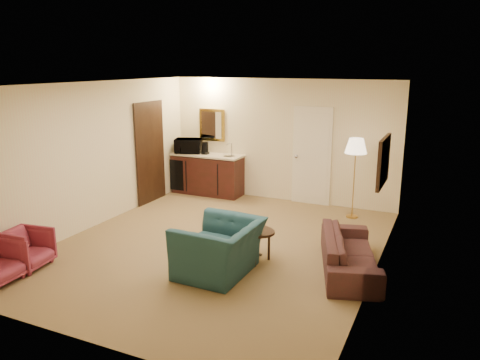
# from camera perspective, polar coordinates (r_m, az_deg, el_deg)

# --- Properties ---
(ground) EXTENTS (6.00, 6.00, 0.00)m
(ground) POSITION_cam_1_polar(r_m,az_deg,el_deg) (7.74, -2.77, -8.01)
(ground) COLOR olive
(ground) RESTS_ON ground
(room_walls) EXTENTS (5.02, 6.01, 2.61)m
(room_walls) POSITION_cam_1_polar(r_m,az_deg,el_deg) (7.99, -0.99, 5.51)
(room_walls) COLOR beige
(room_walls) RESTS_ON ground
(wetbar_cabinet) EXTENTS (1.64, 0.58, 0.92)m
(wetbar_cabinet) POSITION_cam_1_polar(r_m,az_deg,el_deg) (10.63, -3.98, 0.73)
(wetbar_cabinet) COLOR #3D1513
(wetbar_cabinet) RESTS_ON ground
(sofa) EXTENTS (1.07, 1.93, 0.72)m
(sofa) POSITION_cam_1_polar(r_m,az_deg,el_deg) (6.91, 13.25, -7.91)
(sofa) COLOR black
(sofa) RESTS_ON ground
(teal_armchair) EXTENTS (0.78, 1.18, 1.02)m
(teal_armchair) POSITION_cam_1_polar(r_m,az_deg,el_deg) (6.59, -2.55, -7.27)
(teal_armchair) COLOR #1B3B45
(teal_armchair) RESTS_ON ground
(rose_chair_near) EXTENTS (0.65, 0.68, 0.62)m
(rose_chair_near) POSITION_cam_1_polar(r_m,az_deg,el_deg) (7.52, -24.67, -7.45)
(rose_chair_near) COLOR maroon
(rose_chair_near) RESTS_ON ground
(coffee_table) EXTENTS (0.96, 0.78, 0.48)m
(coffee_table) POSITION_cam_1_polar(r_m,az_deg,el_deg) (7.17, 1.01, -7.77)
(coffee_table) COLOR black
(coffee_table) RESTS_ON ground
(floor_lamp) EXTENTS (0.45, 0.45, 1.55)m
(floor_lamp) POSITION_cam_1_polar(r_m,az_deg,el_deg) (9.16, 13.74, 0.21)
(floor_lamp) COLOR #B0873A
(floor_lamp) RESTS_ON ground
(waste_bin) EXTENTS (0.27, 0.27, 0.31)m
(waste_bin) POSITION_cam_1_polar(r_m,az_deg,el_deg) (10.36, -0.97, -1.33)
(waste_bin) COLOR black
(waste_bin) RESTS_ON ground
(microwave) EXTENTS (0.66, 0.49, 0.40)m
(microwave) POSITION_cam_1_polar(r_m,az_deg,el_deg) (10.69, -6.31, 4.35)
(microwave) COLOR black
(microwave) RESTS_ON wetbar_cabinet
(coffee_maker) EXTENTS (0.17, 0.17, 0.28)m
(coffee_maker) POSITION_cam_1_polar(r_m,az_deg,el_deg) (10.51, -4.28, 3.89)
(coffee_maker) COLOR black
(coffee_maker) RESTS_ON wetbar_cabinet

